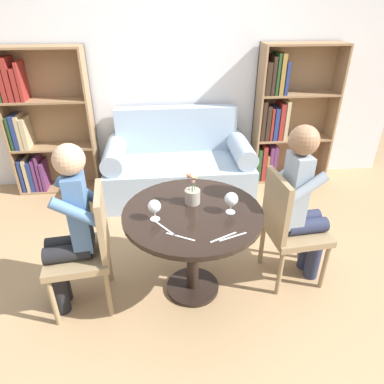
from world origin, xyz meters
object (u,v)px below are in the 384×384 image
(wine_glass_left, at_px, (154,207))
(person_right, at_px, (303,203))
(chair_left, at_px, (88,246))
(bookshelf_left, at_px, (40,126))
(bookshelf_right, at_px, (283,118))
(couch, at_px, (179,168))
(chair_right, at_px, (288,225))
(wine_glass_right, at_px, (231,200))
(flower_vase, at_px, (192,193))
(person_left, at_px, (69,230))

(wine_glass_left, bearing_deg, person_right, 8.29)
(chair_left, distance_m, person_right, 1.54)
(bookshelf_left, distance_m, bookshelf_right, 2.71)
(couch, relative_size, chair_right, 1.75)
(person_right, relative_size, wine_glass_left, 8.87)
(couch, distance_m, wine_glass_right, 1.65)
(couch, bearing_deg, chair_right, -63.65)
(couch, xyz_separation_m, chair_left, (-0.72, -1.55, 0.18))
(bookshelf_right, distance_m, chair_left, 2.68)
(wine_glass_right, bearing_deg, chair_right, 13.03)
(bookshelf_left, bearing_deg, person_right, -36.78)
(flower_vase, bearing_deg, person_left, -169.21)
(chair_left, bearing_deg, flower_vase, 94.79)
(bookshelf_right, height_order, flower_vase, bookshelf_right)
(chair_right, distance_m, flower_vase, 0.77)
(bookshelf_left, xyz_separation_m, person_right, (2.29, -1.71, -0.09))
(wine_glass_left, distance_m, wine_glass_right, 0.50)
(bookshelf_left, xyz_separation_m, bookshelf_right, (2.71, -0.00, -0.00))
(chair_right, relative_size, wine_glass_right, 6.07)
(bookshelf_right, xyz_separation_m, wine_glass_left, (-1.48, -1.86, 0.05))
(chair_left, relative_size, wine_glass_right, 6.07)
(chair_left, distance_m, flower_vase, 0.79)
(bookshelf_right, xyz_separation_m, wine_glass_right, (-0.98, -1.83, 0.05))
(chair_right, height_order, wine_glass_right, chair_right)
(wine_glass_right, bearing_deg, bookshelf_right, 61.78)
(bookshelf_right, bearing_deg, wine_glass_left, -128.56)
(bookshelf_right, relative_size, person_right, 1.24)
(person_right, bearing_deg, couch, 24.24)
(person_left, bearing_deg, bookshelf_left, -166.08)
(person_right, xyz_separation_m, wine_glass_left, (-1.06, -0.15, 0.13))
(bookshelf_right, distance_m, wine_glass_left, 2.38)
(chair_left, relative_size, person_left, 0.73)
(chair_left, height_order, chair_right, same)
(person_right, height_order, flower_vase, person_right)
(bookshelf_right, distance_m, flower_vase, 2.08)
(chair_left, height_order, flower_vase, flower_vase)
(bookshelf_left, distance_m, wine_glass_right, 2.52)
(chair_right, bearing_deg, couch, 21.31)
(bookshelf_right, distance_m, person_right, 1.76)
(chair_right, xyz_separation_m, wine_glass_left, (-0.97, -0.14, 0.30))
(chair_left, height_order, wine_glass_left, chair_left)
(couch, xyz_separation_m, chair_right, (0.72, -1.45, 0.18))
(couch, xyz_separation_m, bookshelf_right, (1.23, 0.27, 0.44))
(chair_right, distance_m, person_left, 1.54)
(person_left, height_order, person_right, person_right)
(person_left, relative_size, flower_vase, 5.13)
(bookshelf_left, height_order, flower_vase, bookshelf_left)
(wine_glass_right, bearing_deg, bookshelf_left, 133.36)
(person_right, relative_size, wine_glass_right, 8.46)
(chair_right, bearing_deg, bookshelf_left, 46.88)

